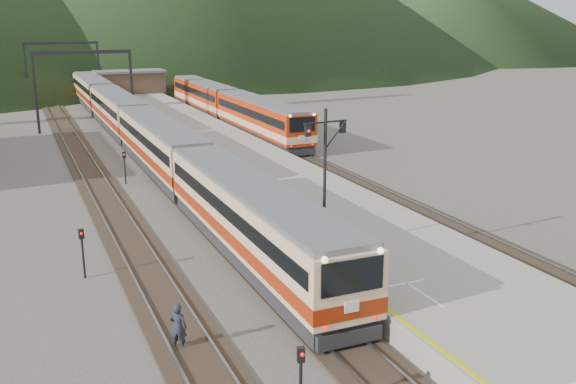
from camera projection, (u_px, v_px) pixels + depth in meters
name	position (u px, v px, depth m)	size (l,w,h in m)	color
track_main	(146.00, 155.00, 53.16)	(2.60, 200.00, 0.23)	black
track_far	(83.00, 161.00, 51.24)	(2.60, 200.00, 0.23)	black
track_second	(274.00, 145.00, 57.57)	(2.60, 200.00, 0.23)	black
platform	(218.00, 149.00, 53.42)	(8.00, 100.00, 1.00)	gray
gantry_near	(84.00, 75.00, 63.89)	(9.55, 0.25, 8.00)	black
gantry_far	(62.00, 60.00, 86.02)	(9.55, 0.25, 8.00)	black
station_shed	(130.00, 82.00, 88.28)	(9.40, 4.40, 3.10)	#4C392C
main_train	(136.00, 126.00, 56.12)	(2.85, 78.07, 3.48)	#DFB78A
second_train	(229.00, 107.00, 68.20)	(2.73, 37.22, 3.33)	#B82B08
signal_mast	(325.00, 164.00, 28.33)	(2.20, 0.39, 6.36)	black
short_signal_a	(301.00, 373.00, 18.08)	(0.25, 0.21, 2.27)	black
short_signal_b	(125.00, 163.00, 43.99)	(0.24, 0.18, 2.27)	black
short_signal_c	(82.00, 247.00, 28.04)	(0.25, 0.20, 2.27)	black
worker	(178.00, 327.00, 22.10)	(0.62, 0.41, 1.70)	#1F2331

